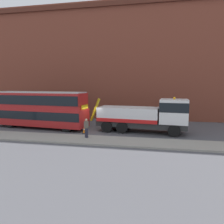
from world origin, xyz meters
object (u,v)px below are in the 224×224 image
at_px(double_decker_bus, 40,108).
at_px(traffic_cone_near_bus, 84,130).
at_px(pedestrian_bystander, 86,128).
at_px(recovery_tow_truck, 146,115).

distance_m(double_decker_bus, traffic_cone_near_bus, 6.25).
xyz_separation_m(double_decker_bus, pedestrian_bystander, (6.67, -3.75, -1.25)).
relative_size(pedestrian_bystander, traffic_cone_near_bus, 2.38).
bearing_deg(recovery_tow_truck, pedestrian_bystander, -137.93).
height_order(double_decker_bus, traffic_cone_near_bus, double_decker_bus).
height_order(recovery_tow_truck, traffic_cone_near_bus, recovery_tow_truck).
xyz_separation_m(pedestrian_bystander, traffic_cone_near_bus, (-0.94, 2.13, -0.64)).
bearing_deg(recovery_tow_truck, traffic_cone_near_bus, -159.44).
relative_size(double_decker_bus, traffic_cone_near_bus, 15.56).
relative_size(double_decker_bus, pedestrian_bystander, 6.55).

